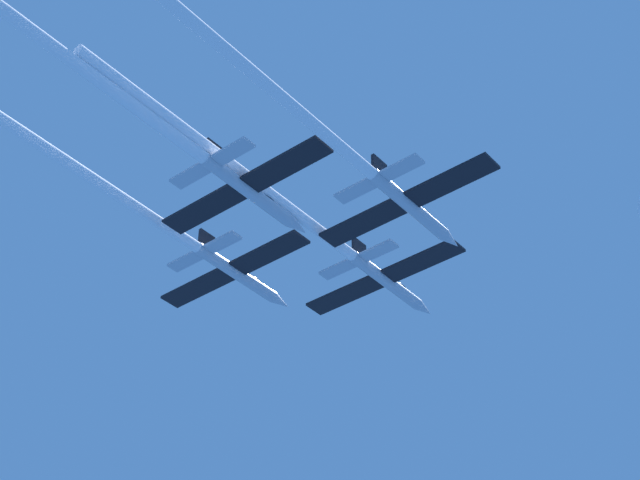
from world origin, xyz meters
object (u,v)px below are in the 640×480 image
object	(u,v)px
jet_left_wing	(137,207)
jet_lead	(309,223)
jet_slot	(146,115)
jet_right_wing	(321,130)

from	to	relation	value
jet_left_wing	jet_lead	bearing A→B (deg)	46.17
jet_left_wing	jet_slot	bearing A→B (deg)	-39.11
jet_left_wing	jet_right_wing	world-z (taller)	jet_left_wing
jet_slot	jet_left_wing	bearing A→B (deg)	140.89
jet_lead	jet_left_wing	xyz separation A→B (m)	(-9.02, -9.39, 0.23)
jet_lead	jet_slot	bearing A→B (deg)	-90.79
jet_lead	jet_slot	size ratio (longest dim) A/B	1.00
jet_left_wing	jet_right_wing	xyz separation A→B (m)	(16.77, 1.21, -1.09)
jet_lead	jet_right_wing	size ratio (longest dim) A/B	0.98
jet_lead	jet_right_wing	xyz separation A→B (m)	(7.76, -8.18, -0.87)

